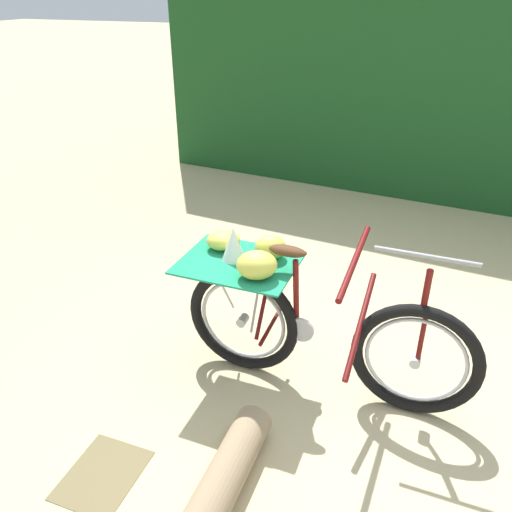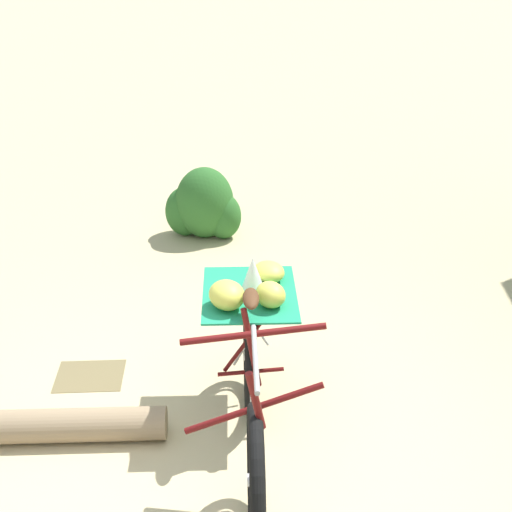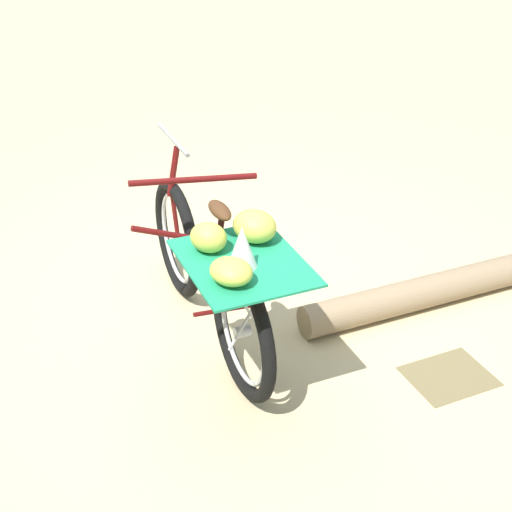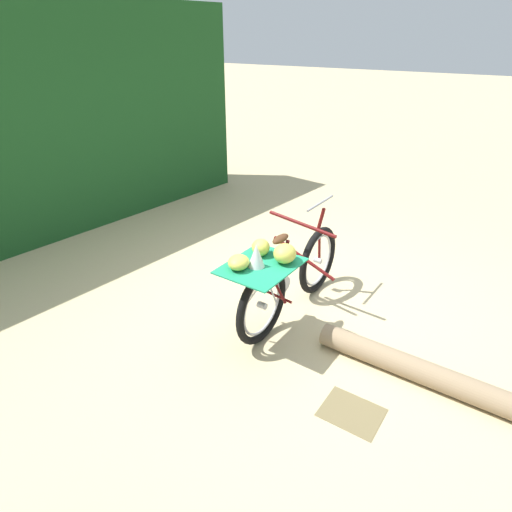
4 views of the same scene
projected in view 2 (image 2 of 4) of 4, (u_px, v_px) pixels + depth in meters
ground_plane at (264, 485)px, 3.90m from camera, size 60.00×60.00×0.00m
bicycle at (252, 377)px, 3.95m from camera, size 0.71×1.78×1.03m
fallen_log at (4, 427)px, 4.18m from camera, size 1.86×0.22×0.20m
shrub_cluster at (204, 207)px, 6.72m from camera, size 0.70×0.48×0.67m
leaf_litter_patch at (90, 376)px, 4.80m from camera, size 0.44×0.36×0.01m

